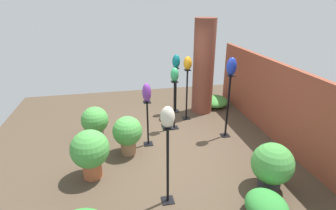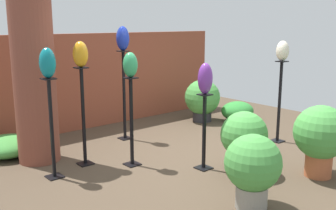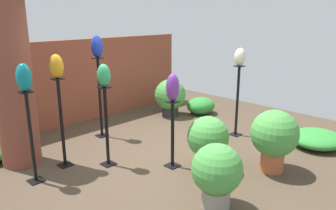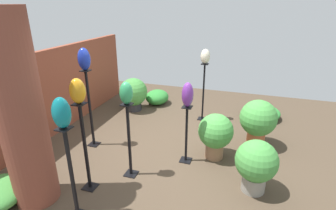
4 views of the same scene
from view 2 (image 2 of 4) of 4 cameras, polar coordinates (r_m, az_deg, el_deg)
ground_plane at (r=5.86m, az=3.84°, el=-7.83°), size 8.00×8.00×0.00m
brick_wall_back at (r=7.67m, az=-9.81°, el=3.60°), size 5.60×0.12×1.78m
brick_pillar at (r=5.81m, az=-18.90°, el=4.72°), size 0.58×0.58×2.63m
pedestal_cobalt at (r=6.70m, az=-6.38°, el=0.90°), size 0.20×0.20×1.52m
pedestal_teal at (r=5.22m, az=-16.49°, el=-3.91°), size 0.20×0.20×1.30m
pedestal_violet at (r=5.36m, az=5.26°, el=-4.40°), size 0.20×0.20×1.04m
pedestal_amber at (r=5.59m, az=-12.16°, el=-2.22°), size 0.20×0.20×1.38m
pedestal_ivory at (r=6.78m, az=15.85°, el=-0.01°), size 0.20×0.20×1.36m
pedestal_jade at (r=5.48m, az=-5.32°, el=-2.99°), size 0.20×0.20×1.25m
art_vase_cobalt at (r=6.58m, az=-6.59°, el=9.57°), size 0.21×0.22×0.40m
art_vase_teal at (r=5.05m, az=-17.09°, el=5.86°), size 0.20×0.22×0.38m
art_vase_violet at (r=5.20m, az=5.42°, el=3.84°), size 0.21×0.19×0.41m
art_vase_amber at (r=5.44m, az=-12.59°, el=7.21°), size 0.20×0.22×0.35m
art_vase_ivory at (r=6.66m, az=16.29°, el=7.55°), size 0.19×0.21×0.33m
art_vase_jade at (r=5.32m, az=-5.49°, el=5.83°), size 0.20×0.19×0.34m
potted_plant_front_left at (r=5.43m, az=21.29°, el=-4.12°), size 0.70×0.70×0.94m
potted_plant_mid_left at (r=7.95m, az=5.01°, el=0.93°), size 0.71×0.71×0.85m
potted_plant_front_right at (r=4.33m, az=12.20°, el=-8.74°), size 0.62×0.62×0.82m
potted_plant_mid_right at (r=5.27m, az=10.96°, el=-4.69°), size 0.62×0.62×0.84m
foliage_bed_west at (r=8.17m, az=10.05°, el=-0.85°), size 0.70×0.62×0.39m
foliage_bed_center at (r=6.42m, az=-22.31°, el=-5.53°), size 0.87×0.85×0.30m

